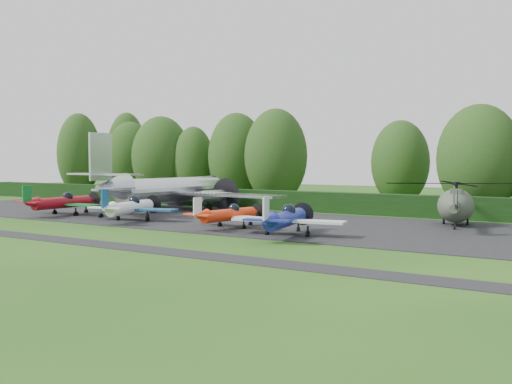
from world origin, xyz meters
The scene contains 19 objects.
ground centered at (0.00, 0.00, 0.00)m, with size 160.00×160.00×0.00m, color #1F4B15.
apron centered at (0.00, 10.00, 0.00)m, with size 70.00×18.00×0.01m, color black.
taxiway_verge centered at (0.00, -6.00, 0.00)m, with size 70.00×2.00×0.00m, color black.
hedgerow centered at (0.00, 21.00, 0.00)m, with size 90.00×1.60×2.00m, color black.
transport_plane centered at (-7.25, 14.08, 2.18)m, with size 24.43×18.74×7.83m.
light_plane_red centered at (-12.38, 4.91, 1.24)m, with size 7.74×8.14×2.98m.
light_plane_white centered at (-3.20, 4.36, 1.22)m, with size 7.62×8.01×2.93m.
light_plane_orange centered at (6.49, 4.75, 1.06)m, with size 6.63×6.97×2.55m.
light_plane_blue centered at (12.36, 2.92, 1.24)m, with size 7.75×8.15×2.98m.
helicopter centered at (20.46, 15.47, 1.84)m, with size 10.65×12.47×3.43m.
tree_0 centered at (-3.39, 28.84, 5.65)m, with size 7.52×7.52×11.32m.
tree_1 centered at (9.81, 34.83, 4.89)m, with size 6.69×6.69×9.80m.
tree_2 centered at (19.79, 27.82, 5.27)m, with size 7.91×7.91×10.55m.
tree_3 centered at (-22.25, 29.82, 5.61)m, with size 8.12×8.12×11.23m.
tree_4 centered at (-37.41, 28.54, 6.10)m, with size 6.46×6.46×12.24m.
tree_7 centered at (-10.22, 30.61, 5.61)m, with size 7.37×7.37×11.24m.
tree_8 centered at (-17.22, 30.61, 4.83)m, with size 5.54×5.54×9.70m.
tree_9 centered at (-31.15, 32.93, 5.48)m, with size 7.30×7.30×10.98m.
tree_11 centered at (-34.47, 35.57, 6.33)m, with size 6.19×6.19×12.70m.
Camera 1 is at (30.67, -30.17, 5.09)m, focal length 40.00 mm.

